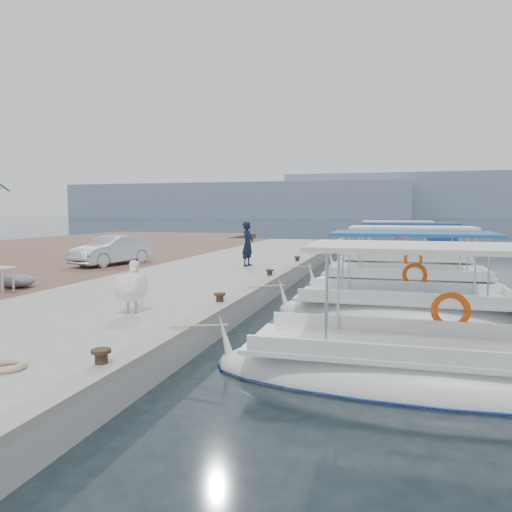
{
  "coord_description": "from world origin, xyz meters",
  "views": [
    {
      "loc": [
        3.55,
        -14.53,
        2.76
      ],
      "look_at": [
        -1.0,
        2.15,
        1.2
      ],
      "focal_mm": 35.0,
      "sensor_mm": 36.0,
      "label": 1
    }
  ],
  "objects_px": {
    "fishing_caique_a": "(436,376)",
    "fishing_caique_c": "(405,286)",
    "fishing_caique_d": "(407,266)",
    "fisherman": "(248,244)",
    "parked_car": "(112,250)",
    "pelican": "(132,286)",
    "fishing_caique_e": "(394,258)",
    "fishing_caique_b": "(404,314)"
  },
  "relations": [
    {
      "from": "pelican",
      "to": "fisherman",
      "type": "xyz_separation_m",
      "value": [
        -0.14,
        9.74,
        0.33
      ]
    },
    {
      "from": "fishing_caique_d",
      "to": "fishing_caique_e",
      "type": "relative_size",
      "value": 1.15
    },
    {
      "from": "fishing_caique_d",
      "to": "fishing_caique_c",
      "type": "bearing_deg",
      "value": -92.16
    },
    {
      "from": "fishing_caique_a",
      "to": "fisherman",
      "type": "bearing_deg",
      "value": 119.57
    },
    {
      "from": "fishing_caique_a",
      "to": "fishing_caique_e",
      "type": "distance_m",
      "value": 20.48
    },
    {
      "from": "pelican",
      "to": "parked_car",
      "type": "distance_m",
      "value": 10.52
    },
    {
      "from": "parked_car",
      "to": "fishing_caique_d",
      "type": "bearing_deg",
      "value": 38.45
    },
    {
      "from": "fishing_caique_b",
      "to": "fishing_caique_e",
      "type": "distance_m",
      "value": 15.54
    },
    {
      "from": "fishing_caique_a",
      "to": "fishing_caique_d",
      "type": "distance_m",
      "value": 15.85
    },
    {
      "from": "fishing_caique_c",
      "to": "fishing_caique_e",
      "type": "height_order",
      "value": "same"
    },
    {
      "from": "fishing_caique_e",
      "to": "parked_car",
      "type": "bearing_deg",
      "value": -138.79
    },
    {
      "from": "fishing_caique_b",
      "to": "fisherman",
      "type": "distance_m",
      "value": 8.92
    },
    {
      "from": "fishing_caique_a",
      "to": "fishing_caique_e",
      "type": "height_order",
      "value": "same"
    },
    {
      "from": "fishing_caique_e",
      "to": "fishing_caique_b",
      "type": "bearing_deg",
      "value": -89.23
    },
    {
      "from": "fishing_caique_b",
      "to": "fishing_caique_a",
      "type": "bearing_deg",
      "value": -85.33
    },
    {
      "from": "fishing_caique_d",
      "to": "fishing_caique_a",
      "type": "bearing_deg",
      "value": -89.89
    },
    {
      "from": "pelican",
      "to": "fisherman",
      "type": "relative_size",
      "value": 0.8
    },
    {
      "from": "fishing_caique_d",
      "to": "parked_car",
      "type": "bearing_deg",
      "value": -155.69
    },
    {
      "from": "fishing_caique_b",
      "to": "pelican",
      "type": "bearing_deg",
      "value": -150.75
    },
    {
      "from": "fishing_caique_c",
      "to": "pelican",
      "type": "xyz_separation_m",
      "value": [
        -6.05,
        -8.2,
        0.96
      ]
    },
    {
      "from": "fishing_caique_d",
      "to": "pelican",
      "type": "height_order",
      "value": "fishing_caique_d"
    },
    {
      "from": "pelican",
      "to": "fishing_caique_a",
      "type": "bearing_deg",
      "value": -14.41
    },
    {
      "from": "fishing_caique_a",
      "to": "fishing_caique_d",
      "type": "bearing_deg",
      "value": 90.11
    },
    {
      "from": "fishing_caique_d",
      "to": "parked_car",
      "type": "relative_size",
      "value": 1.91
    },
    {
      "from": "fishing_caique_b",
      "to": "fishing_caique_d",
      "type": "xyz_separation_m",
      "value": [
        0.37,
        10.92,
        0.07
      ]
    },
    {
      "from": "fishing_caique_b",
      "to": "fishing_caique_c",
      "type": "relative_size",
      "value": 0.96
    },
    {
      "from": "fishing_caique_d",
      "to": "fishing_caique_e",
      "type": "distance_m",
      "value": 4.66
    },
    {
      "from": "fishing_caique_c",
      "to": "fisherman",
      "type": "height_order",
      "value": "fisherman"
    },
    {
      "from": "fishing_caique_b",
      "to": "fishing_caique_d",
      "type": "relative_size",
      "value": 0.93
    },
    {
      "from": "parked_car",
      "to": "fishing_caique_e",
      "type": "bearing_deg",
      "value": 55.35
    },
    {
      "from": "fishing_caique_a",
      "to": "fishing_caique_b",
      "type": "relative_size",
      "value": 1.12
    },
    {
      "from": "fisherman",
      "to": "parked_car",
      "type": "height_order",
      "value": "fisherman"
    },
    {
      "from": "fishing_caique_e",
      "to": "fishing_caique_d",
      "type": "bearing_deg",
      "value": -82.82
    },
    {
      "from": "fishing_caique_a",
      "to": "pelican",
      "type": "relative_size",
      "value": 5.08
    },
    {
      "from": "fishing_caique_a",
      "to": "fishing_caique_c",
      "type": "height_order",
      "value": "same"
    },
    {
      "from": "fisherman",
      "to": "parked_car",
      "type": "xyz_separation_m",
      "value": [
        -5.69,
        -0.98,
        -0.3
      ]
    },
    {
      "from": "fishing_caique_b",
      "to": "fishing_caique_e",
      "type": "xyz_separation_m",
      "value": [
        -0.21,
        15.54,
        0.0
      ]
    },
    {
      "from": "fishing_caique_a",
      "to": "fisherman",
      "type": "height_order",
      "value": "fisherman"
    },
    {
      "from": "fishing_caique_e",
      "to": "pelican",
      "type": "relative_size",
      "value": 4.24
    },
    {
      "from": "fishing_caique_a",
      "to": "pelican",
      "type": "height_order",
      "value": "fishing_caique_a"
    },
    {
      "from": "fishing_caique_b",
      "to": "fishing_caique_c",
      "type": "bearing_deg",
      "value": 88.31
    },
    {
      "from": "pelican",
      "to": "fisherman",
      "type": "height_order",
      "value": "fisherman"
    }
  ]
}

